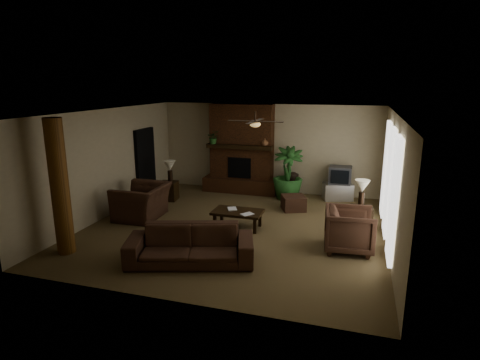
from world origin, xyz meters
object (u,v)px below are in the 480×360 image
(side_table_left, at_px, (169,191))
(lamp_left, at_px, (170,167))
(log_column, at_px, (60,188))
(sofa, at_px, (190,239))
(armchair_right, at_px, (350,228))
(floor_plant, at_px, (287,185))
(ottoman, at_px, (293,203))
(lamp_right, at_px, (362,188))
(coffee_table, at_px, (238,213))
(tv_stand, at_px, (338,191))
(armchair_left, at_px, (142,196))
(floor_vase, at_px, (293,182))
(side_table_right, at_px, (361,217))

(side_table_left, height_order, lamp_left, lamp_left)
(log_column, distance_m, sofa, 2.85)
(armchair_right, bearing_deg, floor_plant, 24.24)
(armchair_right, height_order, side_table_left, armchair_right)
(ottoman, xyz_separation_m, lamp_right, (1.77, -0.92, 0.80))
(lamp_left, bearing_deg, coffee_table, -32.72)
(sofa, distance_m, armchair_right, 3.32)
(armchair_right, relative_size, lamp_right, 1.54)
(tv_stand, height_order, lamp_left, lamp_left)
(armchair_right, height_order, floor_plant, armchair_right)
(side_table_left, relative_size, lamp_right, 0.85)
(armchair_right, relative_size, tv_stand, 1.17)
(log_column, relative_size, lamp_left, 4.31)
(tv_stand, distance_m, lamp_right, 2.51)
(armchair_left, height_order, coffee_table, armchair_left)
(log_column, distance_m, floor_plant, 6.45)
(ottoman, bearing_deg, tv_stand, 51.13)
(armchair_right, bearing_deg, log_column, 102.42)
(floor_vase, bearing_deg, ottoman, -79.62)
(floor_vase, bearing_deg, log_column, -124.66)
(floor_plant, bearing_deg, floor_vase, 74.75)
(side_table_left, bearing_deg, sofa, -57.81)
(floor_plant, bearing_deg, lamp_right, -42.14)
(armchair_left, bearing_deg, side_table_right, 96.47)
(floor_plant, height_order, side_table_left, floor_plant)
(coffee_table, height_order, ottoman, coffee_table)
(log_column, relative_size, armchair_right, 2.80)
(sofa, relative_size, lamp_left, 3.78)
(log_column, relative_size, side_table_left, 5.09)
(coffee_table, xyz_separation_m, lamp_right, (2.85, 0.86, 0.63))
(floor_vase, height_order, lamp_right, lamp_right)
(log_column, xyz_separation_m, lamp_right, (5.86, 3.25, -0.40))
(armchair_left, relative_size, side_table_left, 2.43)
(sofa, bearing_deg, floor_vase, 60.46)
(sofa, relative_size, floor_plant, 1.55)
(armchair_left, relative_size, floor_plant, 0.84)
(ottoman, bearing_deg, coffee_table, -121.31)
(tv_stand, bearing_deg, floor_plant, 177.06)
(tv_stand, bearing_deg, lamp_left, 179.69)
(tv_stand, xyz_separation_m, side_table_left, (-4.88, -1.50, 0.03))
(coffee_table, distance_m, lamp_left, 3.19)
(tv_stand, height_order, lamp_right, lamp_right)
(side_table_right, bearing_deg, armchair_right, -99.75)
(tv_stand, xyz_separation_m, floor_vase, (-1.37, -0.00, 0.18))
(sofa, bearing_deg, tv_stand, 47.19)
(floor_plant, bearing_deg, lamp_left, -161.94)
(log_column, relative_size, armchair_left, 2.09)
(coffee_table, distance_m, side_table_right, 3.00)
(ottoman, xyz_separation_m, floor_plant, (-0.36, 1.01, 0.24))
(coffee_table, xyz_separation_m, tv_stand, (2.19, 3.15, -0.12))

